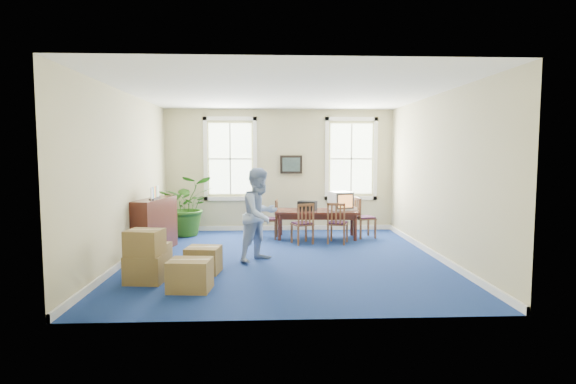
{
  "coord_description": "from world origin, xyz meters",
  "views": [
    {
      "loc": [
        -0.31,
        -8.63,
        2.06
      ],
      "look_at": [
        0.1,
        0.6,
        1.25
      ],
      "focal_mm": 28.0,
      "sensor_mm": 36.0,
      "label": 1
    }
  ],
  "objects_px": {
    "conference_table": "(317,224)",
    "cardboard_boxes": "(161,253)",
    "credenza": "(155,225)",
    "potted_plant": "(187,206)",
    "chair_near_left": "(302,223)",
    "man": "(260,215)",
    "crt_tv": "(341,201)"
  },
  "relations": [
    {
      "from": "man",
      "to": "cardboard_boxes",
      "type": "relative_size",
      "value": 1.14
    },
    {
      "from": "conference_table",
      "to": "potted_plant",
      "type": "relative_size",
      "value": 1.33
    },
    {
      "from": "conference_table",
      "to": "cardboard_boxes",
      "type": "relative_size",
      "value": 1.27
    },
    {
      "from": "chair_near_left",
      "to": "man",
      "type": "xyz_separation_m",
      "value": [
        -0.92,
        -1.58,
        0.42
      ]
    },
    {
      "from": "crt_tv",
      "to": "cardboard_boxes",
      "type": "bearing_deg",
      "value": -152.78
    },
    {
      "from": "cardboard_boxes",
      "to": "man",
      "type": "bearing_deg",
      "value": 38.66
    },
    {
      "from": "chair_near_left",
      "to": "cardboard_boxes",
      "type": "height_order",
      "value": "chair_near_left"
    },
    {
      "from": "potted_plant",
      "to": "man",
      "type": "bearing_deg",
      "value": -55.68
    },
    {
      "from": "man",
      "to": "credenza",
      "type": "xyz_separation_m",
      "value": [
        -2.22,
        0.93,
        -0.33
      ]
    },
    {
      "from": "conference_table",
      "to": "credenza",
      "type": "height_order",
      "value": "credenza"
    },
    {
      "from": "potted_plant",
      "to": "cardboard_boxes",
      "type": "height_order",
      "value": "potted_plant"
    },
    {
      "from": "man",
      "to": "potted_plant",
      "type": "relative_size",
      "value": 1.19
    },
    {
      "from": "crt_tv",
      "to": "chair_near_left",
      "type": "distance_m",
      "value": 1.3
    },
    {
      "from": "crt_tv",
      "to": "potted_plant",
      "type": "height_order",
      "value": "potted_plant"
    },
    {
      "from": "potted_plant",
      "to": "cardboard_boxes",
      "type": "xyz_separation_m",
      "value": [
        0.29,
        -3.99,
        -0.3
      ]
    },
    {
      "from": "chair_near_left",
      "to": "man",
      "type": "distance_m",
      "value": 1.88
    },
    {
      "from": "man",
      "to": "credenza",
      "type": "bearing_deg",
      "value": 110.12
    },
    {
      "from": "credenza",
      "to": "potted_plant",
      "type": "relative_size",
      "value": 0.95
    },
    {
      "from": "conference_table",
      "to": "crt_tv",
      "type": "bearing_deg",
      "value": 8.43
    },
    {
      "from": "conference_table",
      "to": "cardboard_boxes",
      "type": "distance_m",
      "value": 4.56
    },
    {
      "from": "credenza",
      "to": "conference_table",
      "type": "bearing_deg",
      "value": 32.16
    },
    {
      "from": "man",
      "to": "potted_plant",
      "type": "xyz_separation_m",
      "value": [
        -1.87,
        2.73,
        -0.14
      ]
    },
    {
      "from": "cardboard_boxes",
      "to": "chair_near_left",
      "type": "bearing_deg",
      "value": 48.63
    },
    {
      "from": "conference_table",
      "to": "chair_near_left",
      "type": "height_order",
      "value": "chair_near_left"
    },
    {
      "from": "chair_near_left",
      "to": "crt_tv",
      "type": "bearing_deg",
      "value": -164.74
    },
    {
      "from": "conference_table",
      "to": "potted_plant",
      "type": "distance_m",
      "value": 3.26
    },
    {
      "from": "crt_tv",
      "to": "man",
      "type": "relative_size",
      "value": 0.3
    },
    {
      "from": "crt_tv",
      "to": "conference_table",
      "type": "bearing_deg",
      "value": 166.06
    },
    {
      "from": "man",
      "to": "cardboard_boxes",
      "type": "xyz_separation_m",
      "value": [
        -1.58,
        -1.26,
        -0.44
      ]
    },
    {
      "from": "chair_near_left",
      "to": "credenza",
      "type": "bearing_deg",
      "value": -9.13
    },
    {
      "from": "credenza",
      "to": "cardboard_boxes",
      "type": "bearing_deg",
      "value": -61.87
    },
    {
      "from": "crt_tv",
      "to": "chair_near_left",
      "type": "bearing_deg",
      "value": -162.31
    }
  ]
}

